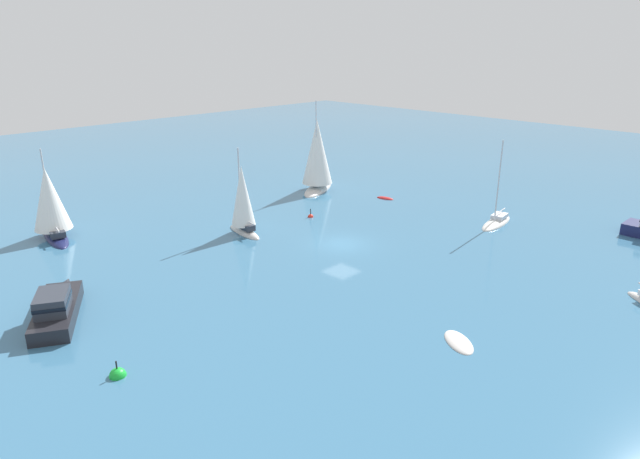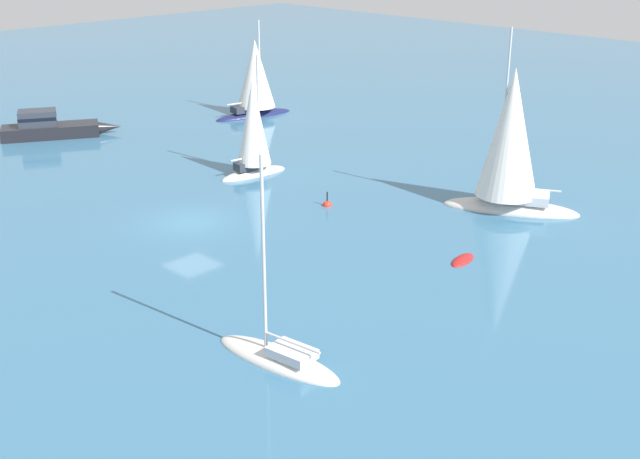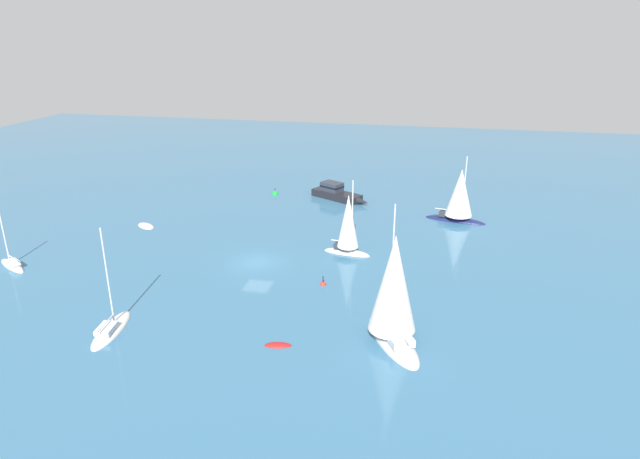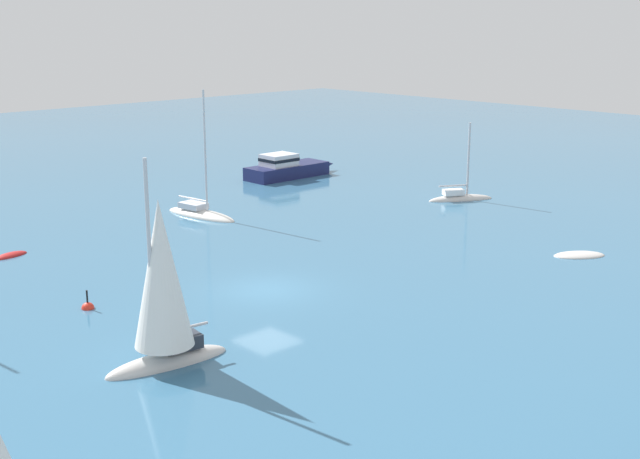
# 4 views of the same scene
# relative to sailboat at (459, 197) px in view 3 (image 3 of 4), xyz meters

# --- Properties ---
(ground_plane) EXTENTS (160.00, 160.00, 0.00)m
(ground_plane) POSITION_rel_sailboat_xyz_m (16.27, -18.80, -2.84)
(ground_plane) COLOR teal
(sailboat) EXTENTS (3.62, 7.04, 8.07)m
(sailboat) POSITION_rel_sailboat_xyz_m (0.00, 0.00, 0.00)
(sailboat) COLOR #191E4C
(sailboat) RESTS_ON ground
(powerboat) EXTENTS (5.50, 8.24, 2.06)m
(powerboat) POSITION_rel_sailboat_xyz_m (-5.54, -15.18, -2.07)
(powerboat) COLOR black
(powerboat) RESTS_ON ground
(rib) EXTENTS (2.70, 3.01, 0.41)m
(rib) POSITION_rel_sailboat_xyz_m (9.32, -34.24, -2.84)
(rib) COLOR silver
(rib) RESTS_ON ground
(ketch) EXTENTS (5.83, 2.31, 8.26)m
(ketch) POSITION_rel_sailboat_xyz_m (30.45, -25.31, -2.72)
(ketch) COLOR silver
(ketch) RESTS_ON ground
(sloop) EXTENTS (2.39, 4.82, 7.98)m
(sloop) POSITION_rel_sailboat_xyz_m (12.24, -10.75, -0.08)
(sloop) COLOR silver
(sloop) RESTS_ON ground
(tender) EXTENTS (1.14, 2.05, 0.38)m
(tender) POSITION_rel_sailboat_xyz_m (29.73, -12.71, -2.84)
(tender) COLOR #B21E1E
(tender) RESTS_ON ground
(sailboat_1) EXTENTS (3.15, 4.52, 5.65)m
(sailboat_1) POSITION_rel_sailboat_xyz_m (22.05, -40.85, -2.70)
(sailboat_1) COLOR silver
(sailboat_1) RESTS_ON ground
(sloop_1) EXTENTS (7.69, 5.54, 10.57)m
(sloop_1) POSITION_rel_sailboat_xyz_m (27.12, -4.99, 0.70)
(sloop_1) COLOR silver
(sloop_1) RESTS_ON ground
(channel_buoy) EXTENTS (0.55, 0.55, 1.09)m
(channel_buoy) POSITION_rel_sailboat_xyz_m (19.58, -11.64, -2.83)
(channel_buoy) COLOR red
(channel_buoy) RESTS_ON ground
(mooring_buoy) EXTENTS (0.87, 0.87, 1.30)m
(mooring_buoy) POSITION_rel_sailboat_xyz_m (-5.83, -23.67, -2.84)
(mooring_buoy) COLOR green
(mooring_buoy) RESTS_ON ground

